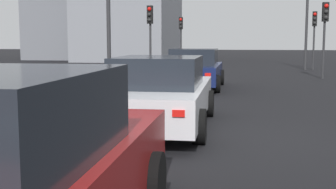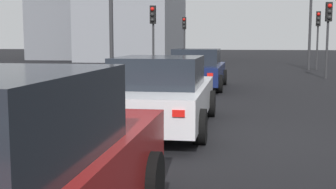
# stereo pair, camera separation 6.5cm
# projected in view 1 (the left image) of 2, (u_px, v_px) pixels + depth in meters

# --- Properties ---
(ground_plane) EXTENTS (160.00, 160.00, 0.20)m
(ground_plane) POSITION_uv_depth(u_px,v_px,m) (232.00, 142.00, 8.58)
(ground_plane) COLOR black
(car_navy_right_lead) EXTENTS (4.62, 2.14, 1.52)m
(car_navy_right_lead) POSITION_uv_depth(u_px,v_px,m) (195.00, 69.00, 17.23)
(car_navy_right_lead) COLOR #141E4C
(car_navy_right_lead) RESTS_ON ground_plane
(car_white_right_second) EXTENTS (4.83, 2.16, 1.51)m
(car_white_right_second) POSITION_uv_depth(u_px,v_px,m) (160.00, 93.00, 9.44)
(car_white_right_second) COLOR silver
(car_white_right_second) RESTS_ON ground_plane
(car_red_right_third) EXTENTS (4.83, 2.08, 1.62)m
(car_red_right_third) POSITION_uv_depth(u_px,v_px,m) (1.00, 179.00, 3.45)
(car_red_right_third) COLOR maroon
(car_red_right_third) RESTS_ON ground_plane
(traffic_light_near_left) EXTENTS (0.32, 0.29, 3.57)m
(traffic_light_near_left) POSITION_uv_depth(u_px,v_px,m) (181.00, 30.00, 33.81)
(traffic_light_near_left) COLOR #2D2D30
(traffic_light_near_left) RESTS_ON ground_plane
(traffic_light_near_right) EXTENTS (0.32, 0.29, 3.57)m
(traffic_light_near_right) POSITION_uv_depth(u_px,v_px,m) (150.00, 26.00, 22.50)
(traffic_light_near_right) COLOR #2D2D30
(traffic_light_near_right) RESTS_ON ground_plane
(traffic_light_far_left) EXTENTS (0.32, 0.30, 3.62)m
(traffic_light_far_left) POSITION_uv_depth(u_px,v_px,m) (325.00, 24.00, 21.20)
(traffic_light_far_left) COLOR #2D2D30
(traffic_light_far_left) RESTS_ON ground_plane
(traffic_light_far_right) EXTENTS (0.33, 0.30, 3.60)m
(traffic_light_far_right) POSITION_uv_depth(u_px,v_px,m) (314.00, 28.00, 27.59)
(traffic_light_far_right) COLOR #2D2D30
(traffic_light_far_right) RESTS_ON ground_plane
(street_lamp_far) EXTENTS (0.56, 0.36, 6.38)m
(street_lamp_far) POSITION_uv_depth(u_px,v_px,m) (307.00, 8.00, 27.58)
(street_lamp_far) COLOR #2D2D30
(street_lamp_far) RESTS_ON ground_plane
(building_facade_center) EXTENTS (8.95, 7.98, 8.66)m
(building_facade_center) POSITION_uv_depth(u_px,v_px,m) (78.00, 15.00, 44.86)
(building_facade_center) COLOR slate
(building_facade_center) RESTS_ON ground_plane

